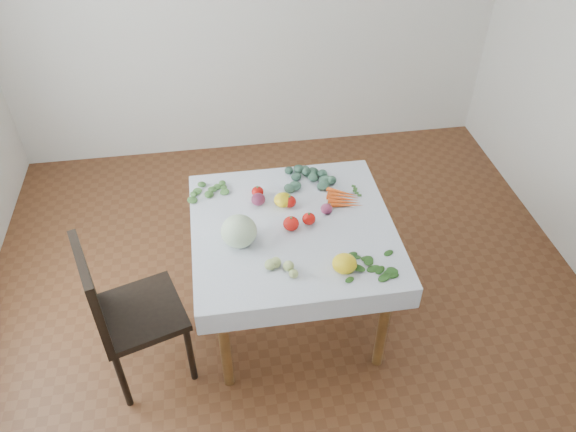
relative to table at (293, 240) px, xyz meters
name	(u,v)px	position (x,y,z in m)	size (l,w,h in m)	color
ground	(292,313)	(0.00, 0.00, -0.65)	(4.00, 4.00, 0.00)	brown
table	(293,240)	(0.00, 0.00, 0.00)	(1.00, 1.00, 0.75)	brown
tablecloth	(293,227)	(0.00, 0.00, 0.10)	(1.12, 1.12, 0.01)	white
chair	(120,308)	(-0.96, -0.28, -0.09)	(0.55, 0.55, 0.98)	black
cabbage	(239,231)	(-0.31, -0.09, 0.19)	(0.19, 0.19, 0.17)	beige
tomato_a	(258,192)	(-0.16, 0.30, 0.13)	(0.07, 0.07, 0.06)	red
tomato_b	(309,219)	(0.09, 0.01, 0.14)	(0.08, 0.08, 0.07)	red
tomato_c	(291,224)	(-0.01, -0.02, 0.14)	(0.09, 0.09, 0.08)	red
tomato_d	(289,202)	(0.01, 0.18, 0.14)	(0.08, 0.08, 0.07)	red
heirloom_back	(283,200)	(-0.03, 0.19, 0.14)	(0.11, 0.11, 0.08)	yellow
heirloom_front	(345,264)	(0.21, -0.37, 0.15)	(0.13, 0.13, 0.09)	yellow
onion_a	(258,199)	(-0.17, 0.22, 0.14)	(0.08, 0.08, 0.07)	#5A1939
onion_b	(327,209)	(0.21, 0.08, 0.13)	(0.07, 0.07, 0.06)	#5A1939
tomatillo_cluster	(281,268)	(-0.12, -0.33, 0.13)	(0.10, 0.13, 0.05)	#B3C16F
carrot_bunch	(343,199)	(0.33, 0.18, 0.12)	(0.19, 0.21, 0.03)	orange
kale_bunch	(310,177)	(0.17, 0.42, 0.12)	(0.31, 0.26, 0.04)	#3B604C
basil_bunch	(369,266)	(0.34, -0.37, 0.11)	(0.30, 0.21, 0.01)	#27541A
dill_bunch	(209,191)	(-0.45, 0.38, 0.11)	(0.20, 0.19, 0.02)	#446C31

